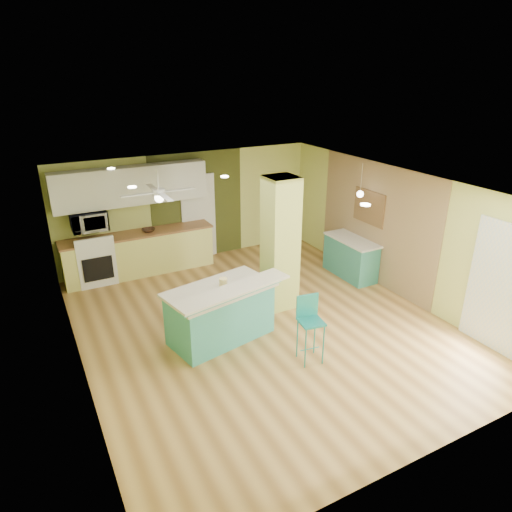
# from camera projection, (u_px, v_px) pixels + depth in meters

# --- Properties ---
(floor) EXTENTS (6.00, 7.00, 0.01)m
(floor) POSITION_uv_depth(u_px,v_px,m) (262.00, 325.00, 8.11)
(floor) COLOR olive
(floor) RESTS_ON ground
(ceiling) EXTENTS (6.00, 7.00, 0.01)m
(ceiling) POSITION_uv_depth(u_px,v_px,m) (262.00, 187.00, 7.15)
(ceiling) COLOR white
(ceiling) RESTS_ON wall_back
(wall_back) EXTENTS (6.00, 0.01, 2.50)m
(wall_back) POSITION_uv_depth(u_px,v_px,m) (189.00, 207.00, 10.49)
(wall_back) COLOR #CBD471
(wall_back) RESTS_ON floor
(wall_front) EXTENTS (6.00, 0.01, 2.50)m
(wall_front) POSITION_uv_depth(u_px,v_px,m) (422.00, 376.00, 4.77)
(wall_front) COLOR #CBD471
(wall_front) RESTS_ON floor
(wall_left) EXTENTS (0.01, 7.00, 2.50)m
(wall_left) POSITION_uv_depth(u_px,v_px,m) (72.00, 300.00, 6.33)
(wall_left) COLOR #CBD471
(wall_left) RESTS_ON floor
(wall_right) EXTENTS (0.01, 7.00, 2.50)m
(wall_right) POSITION_uv_depth(u_px,v_px,m) (397.00, 232.00, 8.92)
(wall_right) COLOR #CBD471
(wall_right) RESTS_ON floor
(wood_panel) EXTENTS (0.02, 3.40, 2.50)m
(wood_panel) POSITION_uv_depth(u_px,v_px,m) (375.00, 224.00, 9.41)
(wood_panel) COLOR #84684B
(wood_panel) RESTS_ON floor
(olive_accent) EXTENTS (2.20, 0.02, 2.50)m
(olive_accent) POSITION_uv_depth(u_px,v_px,m) (198.00, 206.00, 10.56)
(olive_accent) COLOR #43481D
(olive_accent) RESTS_ON floor
(interior_door) EXTENTS (0.82, 0.05, 2.00)m
(interior_door) POSITION_uv_depth(u_px,v_px,m) (199.00, 217.00, 10.63)
(interior_door) COLOR white
(interior_door) RESTS_ON floor
(french_door) EXTENTS (0.04, 1.08, 2.10)m
(french_door) POSITION_uv_depth(u_px,v_px,m) (499.00, 288.00, 7.11)
(french_door) COLOR white
(french_door) RESTS_ON floor
(column) EXTENTS (0.55, 0.55, 2.50)m
(column) POSITION_uv_depth(u_px,v_px,m) (280.00, 244.00, 8.32)
(column) COLOR #B3BD57
(column) RESTS_ON floor
(kitchen_run) EXTENTS (3.25, 0.63, 0.94)m
(kitchen_run) POSITION_uv_depth(u_px,v_px,m) (140.00, 253.00, 9.98)
(kitchen_run) COLOR #EEEE7C
(kitchen_run) RESTS_ON floor
(stove) EXTENTS (0.76, 0.66, 1.08)m
(stove) POSITION_uv_depth(u_px,v_px,m) (95.00, 262.00, 9.56)
(stove) COLOR white
(stove) RESTS_ON floor
(upper_cabinets) EXTENTS (3.20, 0.34, 0.80)m
(upper_cabinets) POSITION_uv_depth(u_px,v_px,m) (131.00, 186.00, 9.51)
(upper_cabinets) COLOR silver
(upper_cabinets) RESTS_ON wall_back
(microwave) EXTENTS (0.70, 0.48, 0.39)m
(microwave) POSITION_uv_depth(u_px,v_px,m) (89.00, 221.00, 9.23)
(microwave) COLOR white
(microwave) RESTS_ON wall_back
(ceiling_fan) EXTENTS (1.41, 1.41, 0.61)m
(ceiling_fan) POSITION_uv_depth(u_px,v_px,m) (159.00, 193.00, 8.47)
(ceiling_fan) COLOR white
(ceiling_fan) RESTS_ON ceiling
(pendant_lamp) EXTENTS (0.14, 0.14, 0.69)m
(pendant_lamp) POSITION_uv_depth(u_px,v_px,m) (360.00, 194.00, 9.14)
(pendant_lamp) COLOR silver
(pendant_lamp) RESTS_ON ceiling
(wall_decor) EXTENTS (0.03, 0.90, 0.70)m
(wall_decor) POSITION_uv_depth(u_px,v_px,m) (369.00, 207.00, 9.44)
(wall_decor) COLOR brown
(wall_decor) RESTS_ON wood_panel
(peninsula) EXTENTS (2.06, 1.42, 1.07)m
(peninsula) POSITION_uv_depth(u_px,v_px,m) (221.00, 312.00, 7.53)
(peninsula) COLOR teal
(peninsula) RESTS_ON floor
(bar_stool) EXTENTS (0.40, 0.40, 1.07)m
(bar_stool) POSITION_uv_depth(u_px,v_px,m) (309.00, 318.00, 6.92)
(bar_stool) COLOR teal
(bar_stool) RESTS_ON floor
(side_counter) EXTENTS (0.56, 1.31, 0.85)m
(side_counter) POSITION_uv_depth(u_px,v_px,m) (351.00, 257.00, 9.87)
(side_counter) COLOR teal
(side_counter) RESTS_ON floor
(fruit_bowl) EXTENTS (0.34, 0.34, 0.07)m
(fruit_bowl) POSITION_uv_depth(u_px,v_px,m) (148.00, 230.00, 9.85)
(fruit_bowl) COLOR #382117
(fruit_bowl) RESTS_ON kitchen_run
(canister) EXTENTS (0.13, 0.13, 0.15)m
(canister) POSITION_uv_depth(u_px,v_px,m) (223.00, 283.00, 7.39)
(canister) COLOR yellow
(canister) RESTS_ON peninsula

